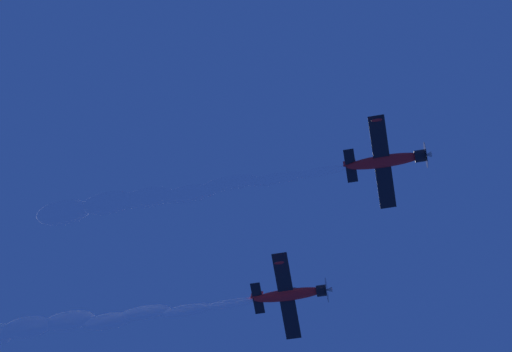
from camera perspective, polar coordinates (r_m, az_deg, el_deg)
airplane_lead at (r=90.68m, az=8.36°, el=0.97°), size 8.12×8.36×3.07m
airplane_left_wingman at (r=96.78m, az=2.27°, el=-7.55°), size 8.16×8.28×3.26m
smoke_trail_lead at (r=93.23m, az=-7.31°, el=-1.49°), size 25.87×23.22×3.05m
smoke_trail_left_wingman at (r=102.14m, az=-12.28°, el=-9.24°), size 25.63×23.52×3.11m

